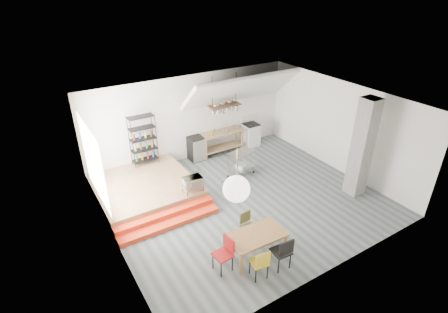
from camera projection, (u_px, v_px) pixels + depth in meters
floor at (244, 200)px, 11.01m from camera, size 8.00×8.00×0.00m
wall_back at (191, 118)px, 12.89m from camera, size 8.00×0.04×3.20m
wall_left at (109, 195)px, 8.40m from camera, size 0.04×7.00×3.20m
wall_right at (340, 127)px, 12.12m from camera, size 0.04×7.00×3.20m
ceiling at (247, 103)px, 9.52m from camera, size 8.00×7.00×0.02m
slope_ceiling at (241, 89)px, 12.84m from camera, size 4.40×1.44×1.32m
window_pane at (93, 162)px, 9.44m from camera, size 0.02×2.50×2.20m
platform at (145, 188)px, 11.26m from camera, size 3.00×3.00×0.40m
step_lower at (170, 224)px, 9.85m from camera, size 3.00×0.35×0.13m
step_upper at (165, 215)px, 10.08m from camera, size 3.00×0.35×0.27m
concrete_column at (362, 148)px, 10.67m from camera, size 0.50×0.50×3.20m
kitchen_counter at (222, 138)px, 13.60m from camera, size 1.80×0.60×0.91m
stove at (251, 134)px, 14.32m from camera, size 0.60×0.60×1.18m
pot_rack at (225, 107)px, 12.81m from camera, size 1.20×0.50×1.43m
wire_shelving at (143, 139)px, 11.87m from camera, size 0.88×0.38×1.80m
microwave_shelf at (193, 187)px, 10.67m from camera, size 0.60×0.40×0.16m
paper_lantern at (236, 189)px, 7.55m from camera, size 0.60×0.60×0.60m
dining_table at (256, 237)px, 8.56m from camera, size 1.48×0.87×0.69m
chair_mustard at (261, 262)px, 7.96m from camera, size 0.44×0.44×0.84m
chair_black at (283, 251)px, 8.21m from camera, size 0.45×0.45×0.92m
chair_olive at (247, 224)px, 9.19m from camera, size 0.41×0.41×0.82m
chair_red at (225, 251)px, 8.21m from camera, size 0.45×0.45×0.91m
rolling_cart at (241, 160)px, 12.08m from camera, size 1.02×0.72×0.92m
mini_fridge at (196, 148)px, 13.20m from camera, size 0.54×0.54×0.92m
microwave at (193, 182)px, 10.58m from camera, size 0.60×0.42×0.32m
bowl at (225, 131)px, 13.47m from camera, size 0.28×0.28×0.05m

